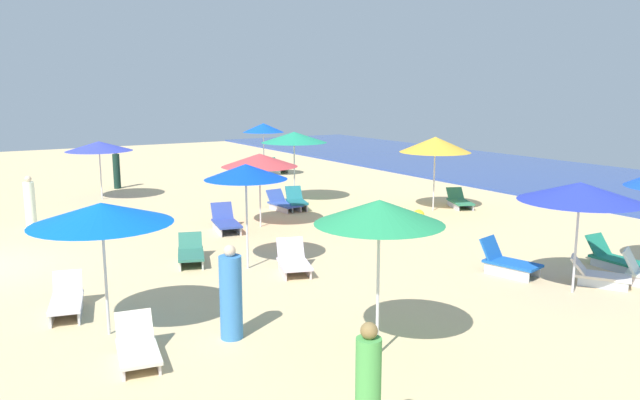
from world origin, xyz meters
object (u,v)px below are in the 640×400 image
(umbrella_4, at_px, (580,192))
(beach_ball_0, at_px, (419,216))
(umbrella_6, at_px, (263,128))
(lounge_chair_8_1, at_px, (616,259))
(beachgoer_0, at_px, (368,393))
(umbrella_1, at_px, (246,172))
(lounge_chair_7_1, at_px, (137,347))
(lounge_chair_3_0, at_px, (459,201))
(lounge_chair_7_0, at_px, (67,301))
(umbrella_0, at_px, (294,137))
(umbrella_7, at_px, (101,213))
(umbrella_3, at_px, (435,145))
(lounge_chair_4_1, at_px, (598,275))
(lounge_chair_4_0, at_px, (508,262))
(lounge_chair_1_1, at_px, (191,253))
(lounge_chair_6_0, at_px, (277,167))
(umbrella_9, at_px, (260,160))
(umbrella_5, at_px, (379,212))
(lounge_chair_0_0, at_px, (283,203))
(umbrella_2, at_px, (99,146))
(beachgoer_1, at_px, (30,204))
(beachgoer_2, at_px, (231,296))
(beachgoer_3, at_px, (117,170))
(lounge_chair_0_1, at_px, (296,201))
(lounge_chair_1_0, at_px, (293,262))
(lounge_chair_9_0, at_px, (226,222))

(umbrella_4, xyz_separation_m, beach_ball_0, (-7.06, 1.80, -1.96))
(umbrella_6, height_order, lounge_chair_8_1, umbrella_6)
(beachgoer_0, xyz_separation_m, beach_ball_0, (-9.53, 8.88, -0.58))
(umbrella_1, distance_m, lounge_chair_7_1, 5.60)
(lounge_chair_3_0, height_order, lounge_chair_7_0, lounge_chair_7_0)
(lounge_chair_3_0, xyz_separation_m, umbrella_6, (-10.62, -2.56, 2.12))
(umbrella_0, distance_m, lounge_chair_7_1, 13.96)
(lounge_chair_3_0, relative_size, lounge_chair_8_1, 1.02)
(umbrella_7, bearing_deg, lounge_chair_8_1, 78.86)
(umbrella_1, distance_m, umbrella_7, 4.44)
(umbrella_3, bearing_deg, lounge_chair_4_1, -17.03)
(umbrella_1, bearing_deg, lounge_chair_4_0, 54.03)
(umbrella_0, distance_m, lounge_chair_1_1, 8.72)
(lounge_chair_6_0, height_order, umbrella_9, umbrella_9)
(umbrella_5, bearing_deg, umbrella_4, 93.58)
(lounge_chair_0_0, relative_size, umbrella_2, 0.60)
(lounge_chair_4_1, relative_size, beachgoer_1, 0.83)
(umbrella_7, xyz_separation_m, beachgoer_1, (-9.80, -0.10, -1.40))
(umbrella_0, distance_m, lounge_chair_4_1, 12.30)
(umbrella_0, height_order, umbrella_4, umbrella_0)
(lounge_chair_8_1, relative_size, beachgoer_0, 0.93)
(umbrella_7, relative_size, beachgoer_2, 1.45)
(lounge_chair_1_1, distance_m, beachgoer_3, 12.64)
(umbrella_2, distance_m, umbrella_5, 16.88)
(lounge_chair_0_1, relative_size, umbrella_5, 0.57)
(lounge_chair_1_0, height_order, umbrella_9, umbrella_9)
(beachgoer_2, bearing_deg, umbrella_1, 101.47)
(lounge_chair_6_0, height_order, beachgoer_3, beachgoer_3)
(lounge_chair_3_0, xyz_separation_m, umbrella_7, (5.32, -13.44, 1.92))
(umbrella_7, height_order, beachgoer_3, umbrella_7)
(lounge_chair_1_0, distance_m, lounge_chair_3_0, 9.72)
(lounge_chair_4_1, distance_m, lounge_chair_8_1, 1.57)
(umbrella_3, distance_m, lounge_chair_8_1, 7.93)
(umbrella_1, height_order, beachgoer_2, umbrella_1)
(lounge_chair_7_1, relative_size, lounge_chair_9_0, 0.87)
(umbrella_2, xyz_separation_m, umbrella_9, (7.48, 3.14, 0.02))
(beachgoer_2, relative_size, beach_ball_0, 4.22)
(umbrella_0, xyz_separation_m, umbrella_1, (6.93, -5.12, -0.12))
(lounge_chair_1_1, relative_size, beachgoer_1, 0.95)
(lounge_chair_3_0, distance_m, lounge_chair_6_0, 11.69)
(lounge_chair_7_0, xyz_separation_m, umbrella_9, (-4.86, 6.43, 1.81))
(lounge_chair_0_0, height_order, lounge_chair_7_1, lounge_chair_0_0)
(lounge_chair_9_0, bearing_deg, umbrella_9, 11.74)
(umbrella_2, bearing_deg, lounge_chair_1_0, 7.77)
(lounge_chair_1_1, xyz_separation_m, lounge_chair_7_0, (2.12, -3.20, 0.01))
(umbrella_3, xyz_separation_m, beachgoer_2, (6.64, -10.48, -1.56))
(lounge_chair_1_0, relative_size, umbrella_9, 0.59)
(umbrella_2, height_order, lounge_chair_4_1, umbrella_2)
(lounge_chair_9_0, bearing_deg, lounge_chair_8_1, -41.95)
(umbrella_4, distance_m, beachgoer_2, 7.37)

